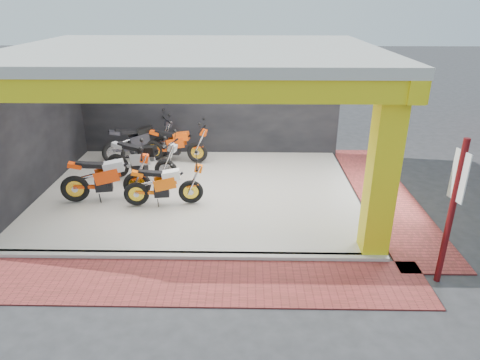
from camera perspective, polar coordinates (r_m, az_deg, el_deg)
The scene contains 17 objects.
ground at distance 9.48m, azimuth -6.67°, elevation -6.89°, with size 80.00×80.00×0.00m, color #2D2D30.
showroom_floor at distance 11.23m, azimuth -5.40°, elevation -1.58°, with size 8.00×6.00×0.10m, color silver.
showroom_ceiling at distance 10.27m, azimuth -6.16°, elevation 16.73°, with size 8.40×6.40×0.20m, color beige.
back_wall at distance 13.62m, azimuth -4.26°, elevation 10.44°, with size 8.20×0.20×3.50m, color black.
left_wall at distance 11.84m, azimuth -25.98°, elevation 6.24°, with size 0.20×6.20×3.50m, color black.
corner_column at distance 8.34m, azimuth 18.46°, elevation 1.04°, with size 0.50×0.50×3.50m, color yellow.
header_beam_front at distance 7.38m, azimuth -8.87°, elevation 11.79°, with size 8.40×0.30×0.40m, color yellow.
header_beam_right at distance 10.60m, azimuth 16.67°, elevation 14.49°, with size 0.30×6.40×0.40m, color yellow.
floor_kerb at distance 8.60m, azimuth -7.56°, elevation -9.98°, with size 8.00×0.20×0.10m, color silver.
paver_front at distance 7.98m, azimuth -8.35°, elevation -13.24°, with size 9.00×1.40×0.03m, color #9C3433.
paver_right at distance 11.72m, azimuth 18.64°, elevation -1.84°, with size 1.40×7.00×0.03m, color #9C3433.
signpost at distance 8.02m, azimuth 26.46°, elevation -3.32°, with size 0.11×0.37×2.69m.
moto_hero at distance 10.24m, azimuth -6.63°, elevation -0.09°, with size 1.99×0.74×1.22m, color #FE630A, non-canonical shape.
moto_row_a at distance 10.75m, azimuth -13.71°, elevation 1.01°, with size 2.27×0.84×1.39m, color #E63B09, non-canonical shape.
moto_row_b at distance 11.46m, azimuth -9.92°, elevation 2.70°, with size 2.26×0.84×1.38m, color #95989C, non-canonical shape.
moto_row_c at distance 12.86m, azimuth -5.77°, elevation 4.97°, with size 2.11×0.78×1.29m, color #DE4209, non-canonical shape.
moto_row_d at distance 13.49m, azimuth -10.40°, elevation 5.84°, with size 2.30×0.85×1.41m, color black, non-canonical shape.
Camera 1 is at (1.25, -8.14, 4.71)m, focal length 32.00 mm.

